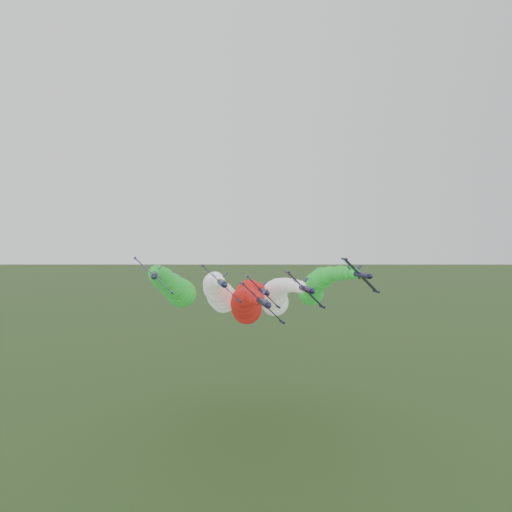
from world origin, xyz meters
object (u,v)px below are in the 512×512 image
object	(u,v)px
jet_outer_right	(316,286)
jet_lead	(246,305)
jet_outer_left	(174,287)
jet_inner_right	(276,296)
jet_inner_left	(219,292)
jet_trail	(248,297)

from	to	relation	value
jet_outer_right	jet_lead	bearing A→B (deg)	-152.20
jet_outer_left	jet_outer_right	size ratio (longest dim) A/B	1.00
jet_lead	jet_outer_left	bearing A→B (deg)	138.44
jet_outer_left	jet_outer_right	xyz separation A→B (m)	(42.16, -3.96, -0.08)
jet_lead	jet_inner_right	xyz separation A→B (m)	(10.42, 9.16, 1.06)
jet_inner_right	jet_outer_left	world-z (taller)	jet_outer_left
jet_outer_left	jet_inner_right	bearing A→B (deg)	-14.08
jet_lead	jet_outer_right	world-z (taller)	jet_outer_right
jet_lead	jet_inner_right	distance (m)	13.91
jet_inner_right	jet_outer_left	bearing A→B (deg)	165.92
jet_inner_right	jet_outer_left	xyz separation A→B (m)	(-28.94, 7.26, 2.58)
jet_inner_left	jet_trail	bearing A→B (deg)	49.18
jet_inner_left	jet_trail	distance (m)	16.66
jet_lead	jet_trail	bearing A→B (deg)	78.02
jet_inner_right	jet_outer_right	distance (m)	13.85
jet_inner_left	jet_outer_left	distance (m)	14.09
jet_inner_left	jet_outer_right	world-z (taller)	jet_outer_right
jet_inner_right	jet_inner_left	bearing A→B (deg)	176.01
jet_outer_right	jet_trail	world-z (taller)	jet_outer_right
jet_inner_right	jet_outer_right	size ratio (longest dim) A/B	1.00
jet_inner_right	jet_trail	size ratio (longest dim) A/B	1.00
jet_trail	jet_inner_right	bearing A→B (deg)	-67.51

